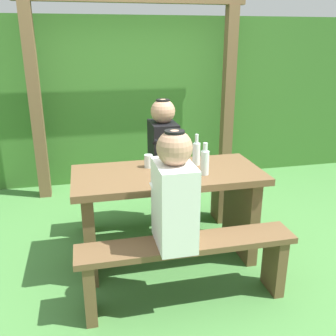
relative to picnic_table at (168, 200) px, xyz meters
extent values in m
plane|color=#447C3B|center=(0.00, 0.00, -0.50)|extent=(12.00, 12.00, 0.00)
cube|color=#386C28|center=(0.00, 2.30, 0.45)|extent=(6.40, 1.00, 1.90)
cube|color=brown|center=(-1.05, 1.51, 0.50)|extent=(0.12, 0.12, 1.99)
cube|color=brown|center=(1.05, 1.51, 0.50)|extent=(0.12, 0.12, 1.99)
cube|color=brown|center=(0.00, 0.00, 0.21)|extent=(1.40, 0.64, 0.05)
cube|color=brown|center=(-0.60, 0.00, -0.16)|extent=(0.08, 0.54, 0.68)
cube|color=brown|center=(0.60, 0.00, -0.16)|extent=(0.08, 0.54, 0.68)
cube|color=brown|center=(0.00, -0.55, -0.06)|extent=(1.40, 0.24, 0.04)
cube|color=brown|center=(-0.62, -0.55, -0.29)|extent=(0.07, 0.22, 0.42)
cube|color=brown|center=(0.62, -0.55, -0.29)|extent=(0.07, 0.22, 0.42)
cube|color=brown|center=(0.00, 0.55, -0.06)|extent=(1.40, 0.24, 0.04)
cube|color=brown|center=(-0.62, 0.55, -0.29)|extent=(0.07, 0.22, 0.42)
cube|color=brown|center=(0.62, 0.55, -0.29)|extent=(0.07, 0.22, 0.42)
cube|color=white|center=(-0.09, -0.55, 0.22)|extent=(0.22, 0.34, 0.52)
sphere|color=tan|center=(-0.09, -0.55, 0.58)|extent=(0.21, 0.21, 0.21)
cylinder|color=black|center=(-0.09, -0.55, 0.67)|extent=(0.12, 0.12, 0.02)
cylinder|color=white|center=(-0.09, -0.41, 0.33)|extent=(0.25, 0.07, 0.15)
cube|color=black|center=(0.08, 0.55, 0.22)|extent=(0.22, 0.34, 0.52)
sphere|color=tan|center=(0.08, 0.55, 0.58)|extent=(0.21, 0.21, 0.21)
cylinder|color=black|center=(0.08, 0.55, 0.67)|extent=(0.12, 0.12, 0.02)
cylinder|color=black|center=(0.08, 0.41, 0.33)|extent=(0.25, 0.07, 0.15)
cylinder|color=silver|center=(-0.12, 0.13, 0.28)|extent=(0.06, 0.06, 0.10)
cylinder|color=silver|center=(0.25, -0.11, 0.32)|extent=(0.06, 0.06, 0.18)
cylinder|color=silver|center=(0.25, -0.11, 0.44)|extent=(0.03, 0.03, 0.06)
cylinder|color=silver|center=(0.25, 0.11, 0.32)|extent=(0.06, 0.06, 0.17)
cylinder|color=silver|center=(0.25, 0.11, 0.44)|extent=(0.03, 0.03, 0.07)
cube|color=silver|center=(0.11, 0.09, 0.24)|extent=(0.08, 0.14, 0.01)
camera|label=1|loc=(-0.58, -2.54, 1.17)|focal=40.04mm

